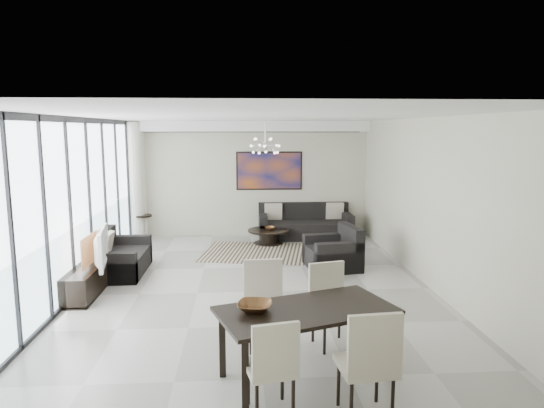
{
  "coord_description": "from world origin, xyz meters",
  "views": [
    {
      "loc": [
        -0.22,
        -7.8,
        2.7
      ],
      "look_at": [
        0.38,
        1.53,
        1.25
      ],
      "focal_mm": 32.0,
      "sensor_mm": 36.0,
      "label": 1
    }
  ],
  "objects": [
    {
      "name": "room_shell",
      "position": [
        0.46,
        0.0,
        1.45
      ],
      "size": [
        6.0,
        9.0,
        2.9
      ],
      "color": "#A8A39B",
      "rests_on": "ground"
    },
    {
      "name": "bowl_dining",
      "position": [
        -0.08,
        -2.88,
        0.83
      ],
      "size": [
        0.44,
        0.44,
        0.09
      ],
      "primitive_type": "imported",
      "rotation": [
        0.0,
        0.0,
        -0.19
      ],
      "color": "brown",
      "rests_on": "dining_table"
    },
    {
      "name": "loveseat",
      "position": [
        -2.55,
        1.25,
        0.27
      ],
      "size": [
        0.88,
        1.57,
        0.79
      ],
      "color": "black",
      "rests_on": "floor"
    },
    {
      "name": "television",
      "position": [
        -2.6,
        0.1,
        0.77
      ],
      "size": [
        0.33,
        1.09,
        0.62
      ],
      "primitive_type": "imported",
      "rotation": [
        0.0,
        0.0,
        1.75
      ],
      "color": "gray",
      "rests_on": "tv_console"
    },
    {
      "name": "dining_table",
      "position": [
        0.47,
        -2.85,
        0.7
      ],
      "size": [
        2.09,
        1.51,
        0.79
      ],
      "color": "black",
      "rests_on": "floor"
    },
    {
      "name": "side_table",
      "position": [
        -2.65,
        4.15,
        0.41
      ],
      "size": [
        0.44,
        0.44,
        0.61
      ],
      "color": "black",
      "rests_on": "floor"
    },
    {
      "name": "coffee_table",
      "position": [
        0.42,
        3.43,
        0.19
      ],
      "size": [
        0.97,
        0.97,
        0.34
      ],
      "color": "black",
      "rests_on": "floor"
    },
    {
      "name": "dining_chair_ne",
      "position": [
        0.88,
        -2.01,
        0.59
      ],
      "size": [
        0.57,
        0.57,
        1.03
      ],
      "color": "beige",
      "rests_on": "floor"
    },
    {
      "name": "armchair",
      "position": [
        1.59,
        1.31,
        0.29
      ],
      "size": [
        1.08,
        1.12,
        0.83
      ],
      "color": "black",
      "rests_on": "floor"
    },
    {
      "name": "dining_chair_nw",
      "position": [
        0.06,
        -1.97,
        0.62
      ],
      "size": [
        0.52,
        0.52,
        1.07
      ],
      "color": "beige",
      "rests_on": "floor"
    },
    {
      "name": "soffit",
      "position": [
        0.0,
        4.3,
        2.77
      ],
      "size": [
        5.98,
        0.4,
        0.26
      ],
      "primitive_type": "cube",
      "color": "white",
      "rests_on": "room_shell"
    },
    {
      "name": "dining_chair_sw",
      "position": [
        0.06,
        -3.59,
        0.56
      ],
      "size": [
        0.53,
        0.53,
        0.97
      ],
      "color": "beige",
      "rests_on": "floor"
    },
    {
      "name": "dining_chair_se",
      "position": [
        0.94,
        -3.71,
        0.63
      ],
      "size": [
        0.55,
        0.55,
        1.09
      ],
      "color": "beige",
      "rests_on": "floor"
    },
    {
      "name": "window_wall",
      "position": [
        -2.86,
        0.0,
        1.47
      ],
      "size": [
        0.37,
        8.95,
        2.9
      ],
      "color": "white",
      "rests_on": "floor"
    },
    {
      "name": "rug",
      "position": [
        0.18,
        2.6,
        0.01
      ],
      "size": [
        2.7,
        2.25,
        0.01
      ],
      "primitive_type": "cube",
      "rotation": [
        0.0,
        0.0,
        -0.17
      ],
      "color": "black",
      "rests_on": "floor"
    },
    {
      "name": "chandelier",
      "position": [
        0.3,
        2.5,
        2.35
      ],
      "size": [
        0.66,
        0.66,
        0.71
      ],
      "color": "silver",
      "rests_on": "room_shell"
    },
    {
      "name": "sofa_main",
      "position": [
        1.38,
        4.07,
        0.28
      ],
      "size": [
        2.31,
        0.94,
        0.84
      ],
      "color": "black",
      "rests_on": "floor"
    },
    {
      "name": "bowl_coffee",
      "position": [
        0.45,
        3.39,
        0.38
      ],
      "size": [
        0.28,
        0.28,
        0.08
      ],
      "primitive_type": "imported",
      "rotation": [
        0.0,
        0.0,
        0.12
      ],
      "color": "brown",
      "rests_on": "coffee_table"
    },
    {
      "name": "painting",
      "position": [
        0.5,
        4.47,
        1.65
      ],
      "size": [
        1.68,
        0.04,
        0.98
      ],
      "primitive_type": "cube",
      "color": "#A44916",
      "rests_on": "room_shell"
    },
    {
      "name": "tv_console",
      "position": [
        -2.76,
        0.05,
        0.23
      ],
      "size": [
        0.41,
        1.48,
        0.46
      ],
      "primitive_type": "cube",
      "color": "black",
      "rests_on": "floor"
    }
  ]
}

